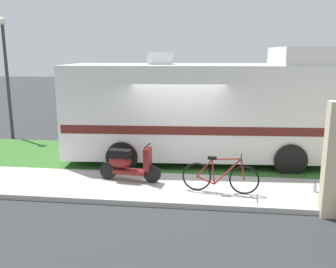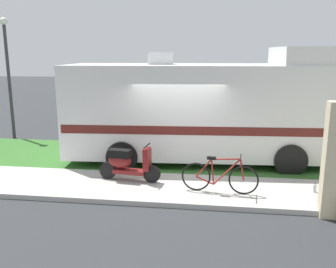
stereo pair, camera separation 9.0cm
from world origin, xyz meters
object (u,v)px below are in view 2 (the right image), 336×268
bottle_green (315,188)px  motorhome_rv (204,109)px  pickup_truck_near (199,109)px  street_lamp_post (8,68)px  scooter (127,163)px  bicycle (220,177)px

bottle_green → motorhome_rv: bearing=136.6°
pickup_truck_near → street_lamp_post: street_lamp_post is taller
scooter → bicycle: scooter is taller
street_lamp_post → motorhome_rv: bearing=-15.9°
motorhome_rv → scooter: size_ratio=4.99×
pickup_truck_near → bottle_green: size_ratio=23.48×
motorhome_rv → pickup_truck_near: (-0.39, 4.58, -0.71)m
scooter → bottle_green: 4.57m
pickup_truck_near → street_lamp_post: bearing=-161.2°
bottle_green → street_lamp_post: bearing=155.3°
motorhome_rv → bottle_green: 4.00m
scooter → bicycle: size_ratio=0.91×
scooter → street_lamp_post: size_ratio=0.35×
motorhome_rv → pickup_truck_near: bearing=94.8°
motorhome_rv → bottle_green: bearing=-43.4°
motorhome_rv → scooter: (-1.84, -2.34, -1.07)m
bicycle → pickup_truck_near: size_ratio=0.33×
scooter → street_lamp_post: 7.58m
bottle_green → pickup_truck_near: bearing=113.5°
pickup_truck_near → scooter: bearing=-101.8°
pickup_truck_near → motorhome_rv: bearing=-85.2°
motorhome_rv → bicycle: (0.50, -2.87, -1.15)m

